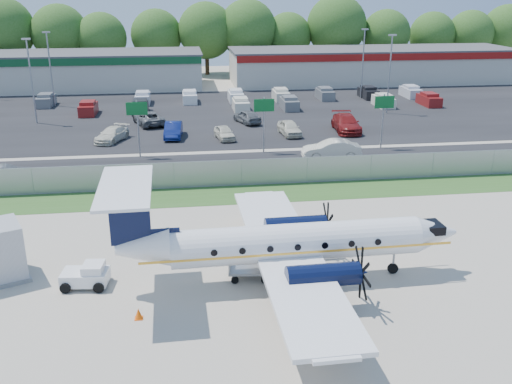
{
  "coord_description": "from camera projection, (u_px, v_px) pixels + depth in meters",
  "views": [
    {
      "loc": [
        -4.37,
        -26.26,
        13.9
      ],
      "look_at": [
        0.0,
        6.0,
        2.3
      ],
      "focal_mm": 40.0,
      "sensor_mm": 36.0,
      "label": 1
    }
  ],
  "objects": [
    {
      "name": "light_pole_ne",
      "position": [
        390.0,
        69.0,
        65.98
      ],
      "size": [
        0.9,
        0.35,
        9.09
      ],
      "color": "gray",
      "rests_on": "ground"
    },
    {
      "name": "light_pole_nw",
      "position": [
        31.0,
        75.0,
        60.92
      ],
      "size": [
        0.9,
        0.35,
        9.09
      ],
      "color": "gray",
      "rests_on": "ground"
    },
    {
      "name": "baggage_cart_far",
      "position": [
        250.0,
        269.0,
        28.93
      ],
      "size": [
        2.28,
        1.52,
        1.13
      ],
      "color": "gray",
      "rests_on": "ground"
    },
    {
      "name": "cone_starboard_wing",
      "position": [
        171.0,
        184.0,
        42.44
      ],
      "size": [
        0.34,
        0.34,
        0.49
      ],
      "color": "#FE5808",
      "rests_on": "ground"
    },
    {
      "name": "parked_car_g",
      "position": [
        247.0,
        123.0,
        62.75
      ],
      "size": [
        3.05,
        4.67,
        1.48
      ],
      "primitive_type": "imported",
      "rotation": [
        0.0,
        0.0,
        3.47
      ],
      "color": "#595B5E",
      "rests_on": "ground"
    },
    {
      "name": "parked_car_c",
      "position": [
        225.0,
        139.0,
        56.03
      ],
      "size": [
        2.12,
        3.99,
        1.29
      ],
      "primitive_type": "imported",
      "rotation": [
        0.0,
        0.0,
        0.16
      ],
      "color": "beige",
      "rests_on": "ground"
    },
    {
      "name": "parking_lot",
      "position": [
        217.0,
        114.0,
        67.07
      ],
      "size": [
        170.0,
        32.0,
        0.02
      ],
      "primitive_type": "cube",
      "color": "black",
      "rests_on": "ground"
    },
    {
      "name": "cone_port_wing",
      "position": [
        138.0,
        314.0,
        25.42
      ],
      "size": [
        0.37,
        0.37,
        0.53
      ],
      "color": "#FE5808",
      "rests_on": "ground"
    },
    {
      "name": "parked_car_b",
      "position": [
        174.0,
        137.0,
        56.68
      ],
      "size": [
        1.92,
        4.71,
        1.52
      ],
      "primitive_type": "imported",
      "rotation": [
        0.0,
        0.0,
        -0.07
      ],
      "color": "navy",
      "rests_on": "ground"
    },
    {
      "name": "pushback_tug",
      "position": [
        87.0,
        275.0,
        28.13
      ],
      "size": [
        2.37,
        1.82,
        1.2
      ],
      "color": "white",
      "rests_on": "ground"
    },
    {
      "name": "building_east",
      "position": [
        371.0,
        65.0,
        90.0
      ],
      "size": [
        44.4,
        12.4,
        5.24
      ],
      "color": "beige",
      "rests_on": "ground"
    },
    {
      "name": "tree_line",
      "position": [
        203.0,
        74.0,
        98.81
      ],
      "size": [
        112.0,
        6.0,
        14.0
      ],
      "primitive_type": null,
      "color": "#2C5619",
      "rests_on": "ground"
    },
    {
      "name": "parked_car_f",
      "position": [
        149.0,
        125.0,
        61.99
      ],
      "size": [
        4.04,
        5.87,
        1.49
      ],
      "primitive_type": "imported",
      "rotation": [
        0.0,
        0.0,
        3.46
      ],
      "color": "#595B5E",
      "rests_on": "ground"
    },
    {
      "name": "perimeter_fence",
      "position": [
        242.0,
        173.0,
        42.46
      ],
      "size": [
        120.0,
        0.06,
        1.99
      ],
      "color": "gray",
      "rests_on": "ground"
    },
    {
      "name": "grass_verge",
      "position": [
        245.0,
        194.0,
        40.93
      ],
      "size": [
        170.0,
        4.0,
        0.02
      ],
      "primitive_type": "cube",
      "color": "#2D561E",
      "rests_on": "ground"
    },
    {
      "name": "aircraft",
      "position": [
        289.0,
        243.0,
        28.07
      ],
      "size": [
        17.67,
        17.46,
        5.51
      ],
      "color": "white",
      "rests_on": "ground"
    },
    {
      "name": "light_pole_se",
      "position": [
        363.0,
        59.0,
        75.31
      ],
      "size": [
        0.9,
        0.35,
        9.09
      ],
      "color": "gray",
      "rests_on": "ground"
    },
    {
      "name": "road_car_west",
      "position": [
        8.0,
        182.0,
        43.62
      ],
      "size": [
        4.13,
        2.17,
        1.29
      ],
      "primitive_type": "imported",
      "rotation": [
        0.0,
        0.0,
        1.78
      ],
      "color": "#595B5E",
      "rests_on": "ground"
    },
    {
      "name": "parked_car_d",
      "position": [
        289.0,
        135.0,
        57.61
      ],
      "size": [
        2.13,
        4.43,
        1.46
      ],
      "primitive_type": "imported",
      "rotation": [
        0.0,
        0.0,
        0.1
      ],
      "color": "beige",
      "rests_on": "ground"
    },
    {
      "name": "sign_left",
      "position": [
        137.0,
        116.0,
        48.89
      ],
      "size": [
        1.8,
        0.26,
        5.0
      ],
      "color": "gray",
      "rests_on": "ground"
    },
    {
      "name": "sign_mid",
      "position": [
        264.0,
        113.0,
        50.28
      ],
      "size": [
        1.8,
        0.26,
        5.0
      ],
      "color": "gray",
      "rests_on": "ground"
    },
    {
      "name": "access_road",
      "position": [
        235.0,
        166.0,
        47.46
      ],
      "size": [
        170.0,
        8.0,
        0.02
      ],
      "primitive_type": "cube",
      "color": "black",
      "rests_on": "ground"
    },
    {
      "name": "baggage_cart_near",
      "position": [
        276.0,
        245.0,
        31.84
      ],
      "size": [
        2.0,
        1.64,
        0.91
      ],
      "color": "gray",
      "rests_on": "ground"
    },
    {
      "name": "parked_car_e",
      "position": [
        346.0,
        131.0,
        59.13
      ],
      "size": [
        2.86,
        6.07,
        1.71
      ],
      "primitive_type": "imported",
      "rotation": [
        0.0,
        0.0,
        -0.08
      ],
      "color": "maroon",
      "rests_on": "ground"
    },
    {
      "name": "parked_car_a",
      "position": [
        112.0,
        141.0,
        55.25
      ],
      "size": [
        3.51,
        4.98,
        1.34
      ],
      "primitive_type": "imported",
      "rotation": [
        0.0,
        0.0,
        -0.4
      ],
      "color": "beige",
      "rests_on": "ground"
    },
    {
      "name": "light_pole_sw",
      "position": [
        50.0,
        64.0,
        70.26
      ],
      "size": [
        0.9,
        0.35,
        9.09
      ],
      "color": "gray",
      "rests_on": "ground"
    },
    {
      "name": "far_parking_rows",
      "position": [
        214.0,
        106.0,
        71.74
      ],
      "size": [
        56.0,
        10.0,
        1.6
      ],
      "primitive_type": null,
      "color": "gray",
      "rests_on": "ground"
    },
    {
      "name": "sign_right",
      "position": [
        384.0,
        110.0,
        51.67
      ],
      "size": [
        1.8,
        0.26,
        5.0
      ],
      "color": "gray",
      "rests_on": "ground"
    },
    {
      "name": "cone_nose",
      "position": [
        400.0,
        228.0,
        34.59
      ],
      "size": [
        0.36,
        0.36,
        0.51
      ],
      "color": "#FE5808",
      "rests_on": "ground"
    },
    {
      "name": "building_west",
      "position": [
        43.0,
        71.0,
        83.67
      ],
      "size": [
        46.4,
        12.4,
        5.24
      ],
      "color": "beige",
      "rests_on": "ground"
    },
    {
      "name": "road_car_mid",
      "position": [
        331.0,
        159.0,
        49.5
      ],
      "size": [
        5.13,
        2.04,
        1.66
      ],
      "primitive_type": "imported",
      "rotation": [
        0.0,
        0.0,
        -1.63
      ],
      "color": "beige",
      "rests_on": "ground"
    },
    {
      "name": "ground",
      "position": [
        271.0,
        272.0,
        29.73
      ],
      "size": [
        170.0,
        170.0,
        0.0
      ],
      "primitive_type": "plane",
      "color": "#B5AA99",
      "rests_on": "ground"
    }
  ]
}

